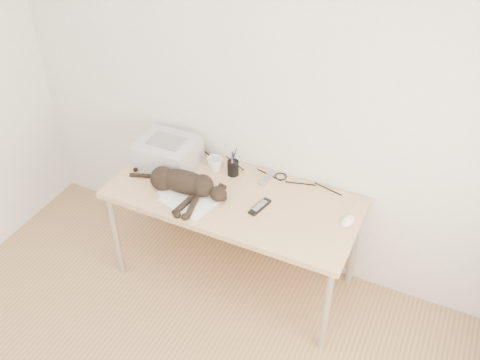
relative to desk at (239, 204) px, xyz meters
The scene contains 11 objects.
wall_back 0.75m from the desk, 90.00° to the left, with size 3.50×3.50×0.00m, color white.
desk is the anchor object (origin of this frame).
printer 0.60m from the desk, behind, with size 0.39×0.33×0.18m.
papers 0.37m from the desk, 135.31° to the right, with size 0.41×0.34×0.01m.
cat 0.42m from the desk, 150.09° to the right, with size 0.71×0.33×0.16m.
mug 0.31m from the desk, 154.66° to the left, with size 0.11×0.11×0.10m, color silver.
pen_cup 0.24m from the desk, 130.19° to the left, with size 0.08×0.08×0.20m.
remote_grey 0.25m from the desk, 52.68° to the left, with size 0.04×0.16×0.02m, color gray.
remote_black 0.27m from the desk, 31.07° to the right, with size 0.05×0.17×0.02m, color black.
mouse 0.74m from the desk, ahead, with size 0.07×0.11×0.04m, color white.
cable_tangle 0.26m from the desk, 90.00° to the left, with size 1.36×0.08×0.01m, color black, non-canonical shape.
Camera 1 is at (1.15, -0.94, 2.89)m, focal length 40.00 mm.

